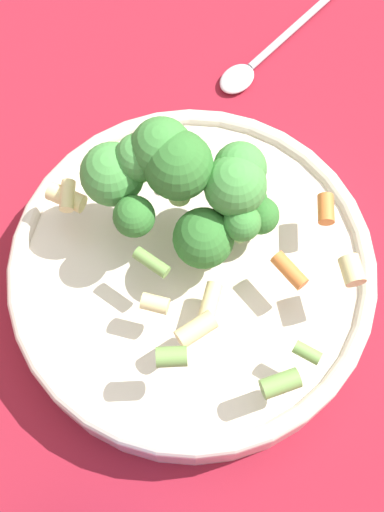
% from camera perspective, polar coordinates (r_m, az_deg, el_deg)
% --- Properties ---
extents(ground_plane, '(3.00, 3.00, 0.00)m').
position_cam_1_polar(ground_plane, '(0.57, -0.00, -2.43)').
color(ground_plane, maroon).
extents(bowl, '(0.28, 0.28, 0.05)m').
position_cam_1_polar(bowl, '(0.55, -0.00, -1.54)').
color(bowl, beige).
rests_on(bowl, ground_plane).
extents(pasta_salad, '(0.18, 0.22, 0.10)m').
position_cam_1_polar(pasta_salad, '(0.49, -0.31, 5.30)').
color(pasta_salad, '#8CB766').
rests_on(pasta_salad, bowl).
extents(spoon, '(0.19, 0.05, 0.01)m').
position_cam_1_polar(spoon, '(0.68, 6.11, 15.98)').
color(spoon, silver).
rests_on(spoon, ground_plane).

